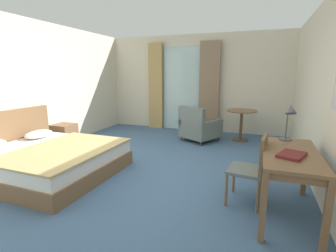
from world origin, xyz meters
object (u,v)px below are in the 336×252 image
Objects in this scene: nightstand at (64,135)px; desk_chair at (253,166)px; desk_lamp at (290,116)px; closed_book at (292,155)px; round_cafe_table at (241,118)px; writing_desk at (290,160)px; armchair_by_window at (199,128)px; bed at (47,159)px.

nightstand is 0.58× the size of desk_chair.
closed_book is at bearing -90.75° from desk_lamp.
nightstand is 4.16m from round_cafe_table.
closed_book reaches higher than writing_desk.
nightstand is 0.49× the size of armchair_by_window.
armchair_by_window is (-1.32, 2.71, -0.17)m from desk_chair.
desk_chair is 0.79m from desk_lamp.
round_cafe_table is (-0.75, 3.44, -0.23)m from closed_book.
bed is 3.21m from desk_chair.
bed is 2.80× the size of round_cafe_table.
round_cafe_table is at bearing 105.06° from desk_lamp.
desk_chair is at bearing -64.01° from armchair_by_window.
bed is 1.99× the size of armchair_by_window.
desk_chair is 1.79× the size of desk_lamp.
closed_book is at bearing -38.42° from desk_chair.
armchair_by_window is (2.72, 1.51, 0.07)m from nightstand.
bed reaches higher than writing_desk.
bed is 2.33× the size of desk_chair.
desk_chair is at bearing 2.39° from bed.
desk_chair is 2.75× the size of closed_book.
armchair_by_window is (-1.70, 3.01, -0.45)m from closed_book.
desk_lamp is 1.53× the size of closed_book.
round_cafe_table is (3.67, 1.93, 0.30)m from nightstand.
nightstand is at bearing -177.14° from closed_book.
writing_desk is 0.45m from desk_chair.
round_cafe_table is at bearing 23.99° from armchair_by_window.
nightstand is at bearing -152.23° from round_cafe_table.
bed reaches higher than closed_book.
bed reaches higher than round_cafe_table.
nightstand is 4.70m from closed_book.
nightstand is 4.22m from desk_chair.
desk_chair is (-0.39, 0.13, -0.17)m from writing_desk.
desk_lamp is at bearing -54.35° from armchair_by_window.
closed_book is 0.44× the size of round_cafe_table.
closed_book is (3.58, -0.17, 0.53)m from bed.
writing_desk reaches higher than nightstand.
desk_lamp reaches higher than closed_book.
round_cafe_table is at bearing 123.93° from closed_book.
writing_desk is at bearing -76.91° from round_cafe_table.
writing_desk reaches higher than round_cafe_table.
bed is 3.62m from closed_book.
bed is at bearing -172.73° from desk_lamp.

